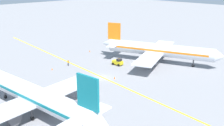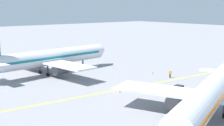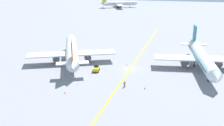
{
  "view_description": "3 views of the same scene",
  "coord_description": "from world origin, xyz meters",
  "px_view_note": "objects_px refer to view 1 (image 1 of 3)",
  "views": [
    {
      "loc": [
        40.43,
        44.36,
        23.35
      ],
      "look_at": [
        -4.36,
        -1.2,
        2.51
      ],
      "focal_mm": 42.0,
      "sensor_mm": 36.0,
      "label": 1
    },
    {
      "loc": [
        -42.32,
        38.18,
        15.2
      ],
      "look_at": [
        3.45,
        0.44,
        4.48
      ],
      "focal_mm": 50.0,
      "sensor_mm": 36.0,
      "label": 2
    },
    {
      "loc": [
        10.71,
        -74.14,
        28.03
      ],
      "look_at": [
        -4.73,
        -4.41,
        3.01
      ],
      "focal_mm": 42.0,
      "sensor_mm": 36.0,
      "label": 3
    }
  ],
  "objects_px": {
    "airplane_at_gate": "(158,50)",
    "traffic_cone_by_wingtip": "(115,78)",
    "traffic_cone_mid_apron": "(90,51)",
    "airplane_adjacent_stand": "(33,95)",
    "traffic_cone_near_nose": "(52,69)",
    "ground_crew_worker": "(68,63)",
    "baggage_tug_white": "(118,62)"
  },
  "relations": [
    {
      "from": "traffic_cone_near_nose",
      "to": "traffic_cone_mid_apron",
      "type": "distance_m",
      "value": 19.87
    },
    {
      "from": "airplane_at_gate",
      "to": "traffic_cone_by_wingtip",
      "type": "relative_size",
      "value": 61.95
    },
    {
      "from": "airplane_at_gate",
      "to": "traffic_cone_by_wingtip",
      "type": "height_order",
      "value": "airplane_at_gate"
    },
    {
      "from": "ground_crew_worker",
      "to": "traffic_cone_near_nose",
      "type": "xyz_separation_m",
      "value": [
        5.2,
        -0.08,
        -0.63
      ]
    },
    {
      "from": "ground_crew_worker",
      "to": "traffic_cone_mid_apron",
      "type": "bearing_deg",
      "value": -152.98
    },
    {
      "from": "airplane_at_gate",
      "to": "traffic_cone_mid_apron",
      "type": "distance_m",
      "value": 23.7
    },
    {
      "from": "baggage_tug_white",
      "to": "traffic_cone_by_wingtip",
      "type": "distance_m",
      "value": 10.62
    },
    {
      "from": "airplane_at_gate",
      "to": "traffic_cone_near_nose",
      "type": "distance_m",
      "value": 29.96
    },
    {
      "from": "airplane_adjacent_stand",
      "to": "traffic_cone_by_wingtip",
      "type": "xyz_separation_m",
      "value": [
        -22.32,
        -2.03,
        -3.43
      ]
    },
    {
      "from": "ground_crew_worker",
      "to": "traffic_cone_by_wingtip",
      "type": "xyz_separation_m",
      "value": [
        -2.04,
        16.19,
        -0.63
      ]
    },
    {
      "from": "airplane_at_gate",
      "to": "traffic_cone_by_wingtip",
      "type": "xyz_separation_m",
      "value": [
        18.04,
        0.57,
        -3.43
      ]
    },
    {
      "from": "airplane_at_gate",
      "to": "ground_crew_worker",
      "type": "relative_size",
      "value": 20.28
    },
    {
      "from": "traffic_cone_mid_apron",
      "to": "baggage_tug_white",
      "type": "bearing_deg",
      "value": 78.47
    },
    {
      "from": "baggage_tug_white",
      "to": "traffic_cone_near_nose",
      "type": "xyz_separation_m",
      "value": [
        15.36,
        -9.45,
        -0.63
      ]
    },
    {
      "from": "traffic_cone_by_wingtip",
      "to": "airplane_adjacent_stand",
      "type": "bearing_deg",
      "value": 5.2
    },
    {
      "from": "ground_crew_worker",
      "to": "traffic_cone_mid_apron",
      "type": "relative_size",
      "value": 3.05
    },
    {
      "from": "airplane_adjacent_stand",
      "to": "ground_crew_worker",
      "type": "relative_size",
      "value": 21.16
    },
    {
      "from": "airplane_at_gate",
      "to": "baggage_tug_white",
      "type": "relative_size",
      "value": 10.77
    },
    {
      "from": "airplane_adjacent_stand",
      "to": "traffic_cone_mid_apron",
      "type": "distance_m",
      "value": 42.2
    },
    {
      "from": "airplane_at_gate",
      "to": "airplane_adjacent_stand",
      "type": "distance_m",
      "value": 40.45
    },
    {
      "from": "traffic_cone_near_nose",
      "to": "ground_crew_worker",
      "type": "bearing_deg",
      "value": 179.1
    },
    {
      "from": "baggage_tug_white",
      "to": "traffic_cone_mid_apron",
      "type": "distance_m",
      "value": 16.59
    },
    {
      "from": "airplane_adjacent_stand",
      "to": "airplane_at_gate",
      "type": "bearing_deg",
      "value": -176.32
    },
    {
      "from": "ground_crew_worker",
      "to": "traffic_cone_mid_apron",
      "type": "distance_m",
      "value": 15.14
    },
    {
      "from": "traffic_cone_by_wingtip",
      "to": "traffic_cone_mid_apron",
      "type": "bearing_deg",
      "value": -116.37
    },
    {
      "from": "baggage_tug_white",
      "to": "airplane_adjacent_stand",
      "type": "bearing_deg",
      "value": 16.22
    },
    {
      "from": "traffic_cone_mid_apron",
      "to": "traffic_cone_by_wingtip",
      "type": "relative_size",
      "value": 1.0
    },
    {
      "from": "airplane_adjacent_stand",
      "to": "traffic_cone_by_wingtip",
      "type": "height_order",
      "value": "airplane_adjacent_stand"
    },
    {
      "from": "traffic_cone_by_wingtip",
      "to": "airplane_at_gate",
      "type": "bearing_deg",
      "value": -178.2
    },
    {
      "from": "airplane_at_gate",
      "to": "traffic_cone_mid_apron",
      "type": "relative_size",
      "value": 61.95
    },
    {
      "from": "baggage_tug_white",
      "to": "traffic_cone_near_nose",
      "type": "relative_size",
      "value": 5.75
    },
    {
      "from": "airplane_adjacent_stand",
      "to": "baggage_tug_white",
      "type": "relative_size",
      "value": 11.24
    }
  ]
}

